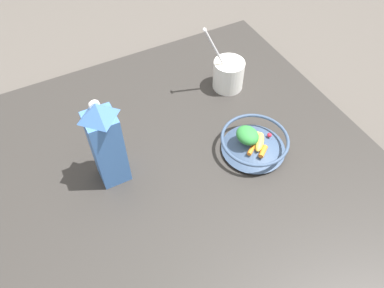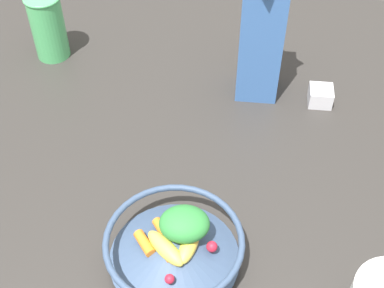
{
  "view_description": "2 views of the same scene",
  "coord_description": "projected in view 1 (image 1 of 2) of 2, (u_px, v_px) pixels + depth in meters",
  "views": [
    {
      "loc": [
        0.29,
        0.61,
        0.97
      ],
      "look_at": [
        -0.02,
        0.01,
        0.15
      ],
      "focal_mm": 35.0,
      "sensor_mm": 36.0,
      "label": 1
    },
    {
      "loc": [
        -0.64,
        -0.02,
        0.76
      ],
      "look_at": [
        -0.04,
        0.04,
        0.12
      ],
      "focal_mm": 50.0,
      "sensor_mm": 36.0,
      "label": 2
    }
  ],
  "objects": [
    {
      "name": "ground_plane",
      "position": [
        185.0,
        173.0,
        1.17
      ],
      "size": [
        6.0,
        6.0,
        0.0
      ],
      "primitive_type": "plane",
      "color": "#4C4742"
    },
    {
      "name": "countertop",
      "position": [
        185.0,
        169.0,
        1.15
      ],
      "size": [
        1.16,
        1.16,
        0.05
      ],
      "color": "#2D2B28",
      "rests_on": "ground_plane"
    },
    {
      "name": "fruit_bowl",
      "position": [
        254.0,
        142.0,
        1.14
      ],
      "size": [
        0.21,
        0.21,
        0.09
      ],
      "color": "#384C6B",
      "rests_on": "countertop"
    },
    {
      "name": "milk_carton",
      "position": [
        106.0,
        143.0,
        1.0
      ],
      "size": [
        0.08,
        0.08,
        0.29
      ],
      "color": "#3D6BB2",
      "rests_on": "countertop"
    },
    {
      "name": "yogurt_tub",
      "position": [
        228.0,
        73.0,
        1.31
      ],
      "size": [
        0.15,
        0.11,
        0.26
      ],
      "color": "white",
      "rests_on": "countertop"
    },
    {
      "name": "spice_jar",
      "position": [
        108.0,
        139.0,
        1.18
      ],
      "size": [
        0.05,
        0.05,
        0.03
      ],
      "color": "silver",
      "rests_on": "countertop"
    }
  ]
}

